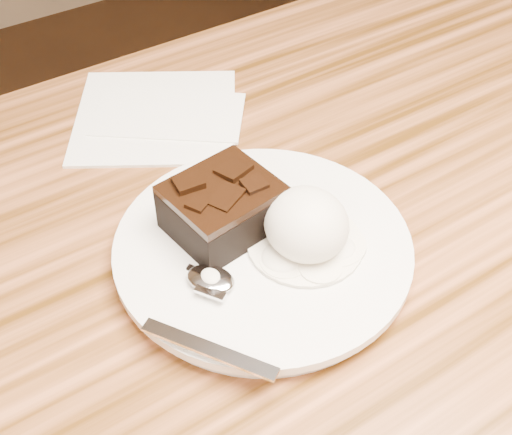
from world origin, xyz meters
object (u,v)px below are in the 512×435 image
brownie (223,210)px  ice_cream_scoop (306,224)px  napkin (156,114)px  spoon (211,281)px  plate (263,251)px

brownie → ice_cream_scoop: (0.04, -0.05, 0.00)m
brownie → napkin: 0.20m
brownie → spoon: size_ratio=0.53×
ice_cream_scoop → spoon: size_ratio=0.45×
plate → spoon: 0.06m
spoon → plate: bearing=-17.4°
spoon → napkin: 0.26m
spoon → ice_cream_scoop: bearing=-36.2°
plate → ice_cream_scoop: (0.03, -0.02, 0.03)m
plate → ice_cream_scoop: 0.05m
spoon → napkin: spoon is taller
plate → brownie: bearing=117.9°
plate → napkin: size_ratio=1.48×
brownie → ice_cream_scoop: size_ratio=1.18×
brownie → spoon: bearing=-130.3°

